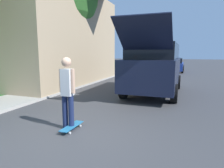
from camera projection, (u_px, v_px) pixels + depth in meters
ground_plane at (70, 132)px, 4.68m from camera, size 120.00×120.00×0.00m
lawn at (14, 81)px, 12.98m from camera, size 10.00×80.00×0.08m
sidewalk at (72, 84)px, 11.47m from camera, size 1.80×80.00×0.10m
house at (20, 18)px, 12.74m from camera, size 10.67×9.29×7.67m
suv_parked at (155, 67)px, 8.99m from camera, size 2.19×5.76×2.93m
car_down_street at (174, 65)px, 19.63m from camera, size 1.89×4.32×1.34m
skateboarder at (67, 90)px, 4.70m from camera, size 0.41×0.23×1.73m
skateboard at (72, 126)px, 4.78m from camera, size 0.23×0.78×0.10m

